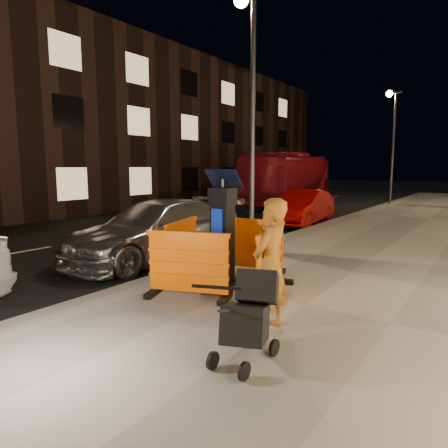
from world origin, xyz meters
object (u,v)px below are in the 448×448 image
Objects in this scene: barrier_bldgside at (269,261)px; man at (270,265)px; barrier_front at (188,265)px; stroller at (246,319)px; barrier_kerbside at (182,248)px; car_silver at (158,259)px; bus_doubledecker at (289,204)px; car_red at (302,224)px; parking_kiosk at (223,231)px; barrier_back at (250,246)px.

man reaches higher than barrier_bldgside.
stroller is (1.88, -1.29, -0.05)m from barrier_front.
car_silver is (-1.82, 1.18, -0.69)m from barrier_kerbside.
barrier_front is 18.10m from bus_doubledecker.
barrier_front is 1.34m from barrier_kerbside.
barrier_bldgside is 0.34× the size of car_red.
bus_doubledecker is at bearing 90.66° from barrier_front.
barrier_front reaches higher than car_red.
car_silver is 1.20× the size of car_red.
car_silver is (-2.77, 1.18, -1.11)m from parking_kiosk.
bus_doubledecker is (-6.34, 15.99, -1.11)m from parking_kiosk.
man is (1.68, -0.39, 0.32)m from barrier_front.
barrier_kerbside is (-0.95, 0.00, -0.43)m from parking_kiosk.
barrier_kerbside is at bearing -85.40° from car_red.
barrier_bldgside is (0.95, 0.95, 0.00)m from barrier_front.
barrier_bldgside is at bearing -56.87° from barrier_back.
barrier_back and barrier_kerbside have the same top height.
barrier_kerbside reaches higher than stroller.
barrier_front and barrier_back have the same top height.
barrier_back is 1.34m from barrier_kerbside.
car_silver is at bearing 59.56° from barrier_bldgside.
man is at bearing -65.66° from barrier_back.
car_silver is 15.24m from bus_doubledecker.
barrier_bldgside is at bearing 25.13° from barrier_front.
man is at bearing -33.05° from barrier_front.
parking_kiosk is 9.04m from car_red.
barrier_bldgside is 1.56m from man.
car_red is at bearing -8.01° from barrier_kerbside.
car_silver is (-2.77, 0.23, -0.69)m from barrier_back.
parking_kiosk is at bearing -106.87° from barrier_kerbside.
barrier_kerbside is 1.43× the size of stroller.
car_silver is (-3.72, 1.18, -0.69)m from barrier_bldgside.
stroller reaches higher than car_red.
man is at bearing 80.26° from stroller.
barrier_back is 1.00× the size of barrier_kerbside.
barrier_bldgside is at bearing -14.87° from parking_kiosk.
car_red is 8.36m from bus_doubledecker.
man is 0.99m from stroller.
barrier_back is 8.09m from car_red.
man reaches higher than barrier_kerbside.
barrier_bldgside is 3.96m from car_silver.
barrier_back is at bearing 32.13° from barrier_bldgside.
barrier_front is 1.00× the size of barrier_bldgside.
stroller is at bearing -31.74° from car_silver.
barrier_front is 0.28× the size of car_silver.
barrier_back is at bearing 70.13° from barrier_front.
car_silver is at bearing -86.16° from bus_doubledecker.
barrier_back reaches higher than stroller.
stroller is (2.83, -2.24, -0.05)m from barrier_kerbside.
bus_doubledecker reaches higher than barrier_bldgside.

